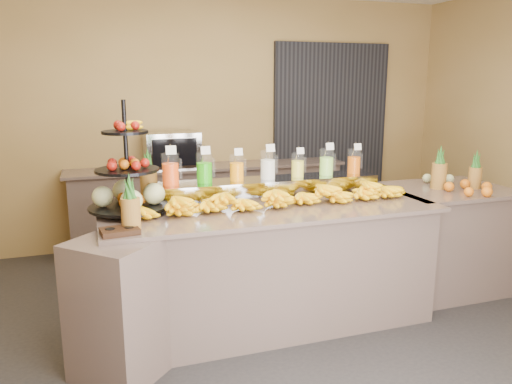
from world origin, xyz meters
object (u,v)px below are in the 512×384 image
pitcher_tray (268,188)px  fruit_stand (133,184)px  right_fruit_pile (462,182)px  condiment_caddy (120,231)px  oven_warmer (172,150)px  banana_heap (273,196)px

pitcher_tray → fruit_stand: 1.09m
fruit_stand → pitcher_tray: bearing=10.5°
pitcher_tray → right_fruit_pile: bearing=-10.6°
condiment_caddy → oven_warmer: size_ratio=0.39×
pitcher_tray → condiment_caddy: (-1.21, -0.65, -0.06)m
banana_heap → condiment_caddy: (-1.14, -0.36, -0.06)m
right_fruit_pile → oven_warmer: oven_warmer is taller
banana_heap → fruit_stand: 1.02m
fruit_stand → right_fruit_pile: (2.73, -0.15, -0.13)m
pitcher_tray → right_fruit_pile: size_ratio=4.39×
condiment_caddy → oven_warmer: (0.70, 2.32, 0.18)m
banana_heap → right_fruit_pile: size_ratio=5.19×
oven_warmer → pitcher_tray: bearing=-74.4°
right_fruit_pile → banana_heap: bearing=179.4°
oven_warmer → fruit_stand: bearing=-108.5°
condiment_caddy → oven_warmer: oven_warmer is taller
pitcher_tray → oven_warmer: bearing=106.7°
fruit_stand → condiment_caddy: bearing=-102.9°
condiment_caddy → fruit_stand: bearing=74.9°
banana_heap → oven_warmer: size_ratio=3.79×
fruit_stand → condiment_caddy: size_ratio=3.51×
oven_warmer → banana_heap: bearing=-78.6°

